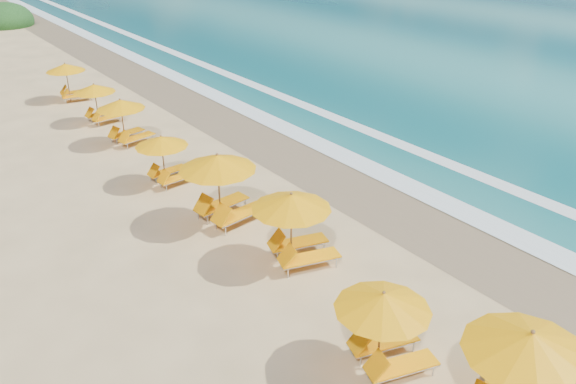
{
  "coord_description": "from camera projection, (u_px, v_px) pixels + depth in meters",
  "views": [
    {
      "loc": [
        -10.15,
        -13.67,
        9.71
      ],
      "look_at": [
        0.0,
        0.0,
        1.2
      ],
      "focal_mm": 35.43,
      "sensor_mm": 36.0,
      "label": 1
    }
  ],
  "objects": [
    {
      "name": "station_6",
      "position": [
        167.0,
        156.0,
        21.92
      ],
      "size": [
        2.32,
        2.16,
        2.06
      ],
      "rotation": [
        0.0,
        0.0,
        0.07
      ],
      "color": "olive",
      "rests_on": "ground"
    },
    {
      "name": "surf_foam",
      "position": [
        420.0,
        174.0,
        23.13
      ],
      "size": [
        4.0,
        160.0,
        0.01
      ],
      "color": "white",
      "rests_on": "ground"
    },
    {
      "name": "station_4",
      "position": [
        297.0,
        223.0,
        16.83
      ],
      "size": [
        3.03,
        2.94,
        2.42
      ],
      "rotation": [
        0.0,
        0.0,
        -0.28
      ],
      "color": "olive",
      "rests_on": "ground"
    },
    {
      "name": "ground",
      "position": [
        288.0,
        223.0,
        19.57
      ],
      "size": [
        160.0,
        160.0,
        0.0
      ],
      "primitive_type": "plane",
      "color": "#D7B57E",
      "rests_on": "ground"
    },
    {
      "name": "station_8",
      "position": [
        99.0,
        100.0,
        28.28
      ],
      "size": [
        2.36,
        2.22,
        2.06
      ],
      "rotation": [
        0.0,
        0.0,
        0.1
      ],
      "color": "olive",
      "rests_on": "ground"
    },
    {
      "name": "station_3",
      "position": [
        388.0,
        325.0,
        12.88
      ],
      "size": [
        2.81,
        2.73,
        2.24
      ],
      "rotation": [
        0.0,
        0.0,
        -0.29
      ],
      "color": "olive",
      "rests_on": "ground"
    },
    {
      "name": "wet_sand",
      "position": [
        372.0,
        192.0,
        21.7
      ],
      "size": [
        4.0,
        160.0,
        0.01
      ],
      "primitive_type": "cube",
      "color": "olive",
      "rests_on": "ground"
    },
    {
      "name": "station_2",
      "position": [
        526.0,
        370.0,
        11.34
      ],
      "size": [
        3.14,
        3.0,
        2.6
      ],
      "rotation": [
        0.0,
        0.0,
        0.19
      ],
      "color": "olive",
      "rests_on": "ground"
    },
    {
      "name": "station_7",
      "position": [
        126.0,
        118.0,
        25.68
      ],
      "size": [
        2.65,
        2.54,
        2.18
      ],
      "rotation": [
        0.0,
        0.0,
        0.21
      ],
      "color": "olive",
      "rests_on": "ground"
    },
    {
      "name": "station_9",
      "position": [
        70.0,
        79.0,
        31.64
      ],
      "size": [
        2.57,
        2.46,
        2.14
      ],
      "rotation": [
        0.0,
        0.0,
        -0.19
      ],
      "color": "olive",
      "rests_on": "ground"
    },
    {
      "name": "station_5",
      "position": [
        224.0,
        183.0,
        19.03
      ],
      "size": [
        3.03,
        2.86,
        2.62
      ],
      "rotation": [
        0.0,
        0.0,
        0.12
      ],
      "color": "olive",
      "rests_on": "ground"
    }
  ]
}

